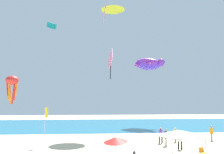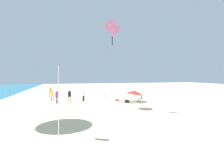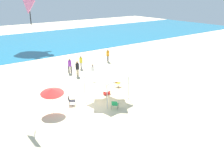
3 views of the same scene
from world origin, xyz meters
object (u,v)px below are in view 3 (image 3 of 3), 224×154
Objects in this scene: beach_umbrella at (52,91)px; person_near_umbrella at (70,64)px; person_beachcomber at (77,67)px; canopy_tent at (106,75)px; folding_chair_near_cooler at (115,104)px; cooler_box at (107,92)px; folding_chair_left_of_tent at (117,82)px; person_far_stroller at (81,61)px; person_kite_handler at (108,54)px; folding_chair_right_of_tent at (71,100)px; person_watching_sky at (93,70)px; kite_diamond_pink at (29,2)px.

beach_umbrella reaches higher than person_near_umbrella.
person_near_umbrella is at bearing 12.24° from person_beachcomber.
folding_chair_near_cooler is at bearing -108.33° from canopy_tent.
beach_umbrella is 5.90m from cooler_box.
folding_chair_left_of_tent is 0.49× the size of person_far_stroller.
person_far_stroller is 0.94× the size of person_kite_handler.
folding_chair_right_of_tent is 6.19m from folding_chair_left_of_tent.
person_beachcomber is at bearing -87.44° from person_near_umbrella.
canopy_tent is 2.05× the size of person_far_stroller.
folding_chair_right_of_tent and folding_chair_near_cooler have the same top height.
kite_diamond_pink is (-7.27, -2.28, 7.67)m from person_watching_sky.
kite_diamond_pink is (-5.30, 3.16, 6.36)m from canopy_tent.
beach_umbrella is 1.33× the size of person_far_stroller.
person_far_stroller is at bearing 73.25° from canopy_tent.
person_far_stroller reaches higher than folding_chair_near_cooler.
beach_umbrella is at bearing 127.93° from folding_chair_right_of_tent.
canopy_tent is 10.29m from person_far_stroller.
person_far_stroller is 0.94× the size of person_beachcomber.
person_kite_handler reaches higher than folding_chair_left_of_tent.
folding_chair_near_cooler is 0.49× the size of person_far_stroller.
folding_chair_left_of_tent is 0.46× the size of person_near_umbrella.
folding_chair_right_of_tent is 0.49× the size of person_far_stroller.
person_far_stroller reaches higher than cooler_box.
folding_chair_near_cooler is 9.85m from person_beachcomber.
person_near_umbrella is at bearing 143.34° from person_far_stroller.
canopy_tent is 1.95× the size of person_watching_sky.
person_kite_handler is (12.79, 9.91, -0.80)m from beach_umbrella.
person_beachcomber is at bearing 124.93° from kite_diamond_pink.
person_beachcomber is (0.52, 6.66, 0.85)m from cooler_box.
person_near_umbrella reaches higher than folding_chair_near_cooler.
person_watching_sky is 0.99× the size of person_kite_handler.
person_far_stroller is at bearing -69.46° from person_watching_sky.
person_watching_sky is (1.39, 4.68, 0.83)m from cooler_box.
person_near_umbrella is 0.61× the size of kite_diamond_pink.
folding_chair_left_of_tent is at bearing 34.68° from canopy_tent.
folding_chair_near_cooler is at bearing 41.44° from kite_diamond_pink.
folding_chair_right_of_tent is 0.28× the size of kite_diamond_pink.
person_beachcomber is (-1.64, 5.53, 0.57)m from folding_chair_left_of_tent.
person_near_umbrella is at bearing 117.86° from person_kite_handler.
person_near_umbrella is at bearing 84.01° from canopy_tent.
folding_chair_near_cooler is (-0.74, -2.24, -1.87)m from canopy_tent.
canopy_tent is 3.81m from folding_chair_left_of_tent.
folding_chair_near_cooler is at bearing -101.01° from person_near_umbrella.
folding_chair_near_cooler is 0.46× the size of person_near_umbrella.
folding_chair_left_of_tent is at bearing -48.88° from folding_chair_right_of_tent.
person_beachcomber is 10.85m from kite_diamond_pink.
canopy_tent is 7.61m from person_beachcomber.
person_kite_handler is (8.44, 12.65, 0.57)m from folding_chair_near_cooler.
kite_diamond_pink is at bearing 94.67° from beach_umbrella.
beach_umbrella is 16.20m from person_kite_handler.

